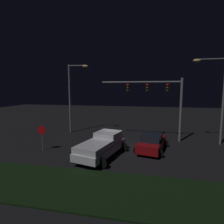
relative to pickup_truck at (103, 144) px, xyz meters
name	(u,v)px	position (x,y,z in m)	size (l,w,h in m)	color
ground_plane	(118,147)	(0.78, 2.67, -1.00)	(80.00, 80.00, 0.00)	black
grass_median	(94,189)	(0.78, -4.90, -0.95)	(25.65, 4.15, 0.10)	black
pickup_truck	(103,144)	(0.00, 0.00, 0.00)	(3.71, 5.72, 1.80)	silver
car_sedan	(152,142)	(3.90, 2.18, -0.26)	(3.07, 4.68, 1.51)	maroon
traffic_signal_gantry	(157,94)	(4.29, 5.67, 3.90)	(8.32, 0.56, 6.50)	slate
street_lamp_left	(73,90)	(-5.52, 7.20, 4.21)	(2.54, 0.44, 8.30)	slate
street_lamp_right	(217,90)	(9.88, 5.39, 4.27)	(3.01, 0.44, 8.33)	slate
stop_sign	(42,133)	(-5.51, 0.23, 0.56)	(0.76, 0.08, 2.23)	slate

